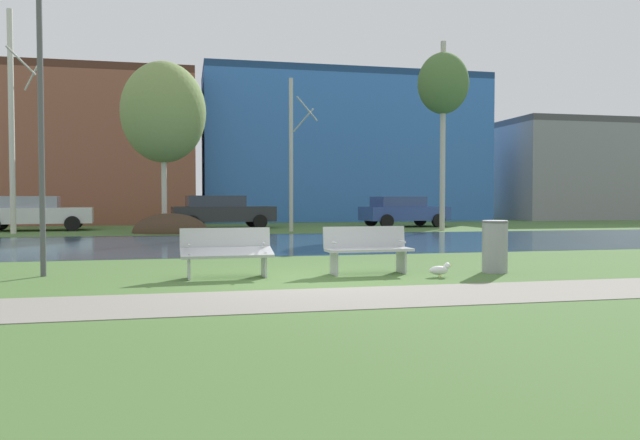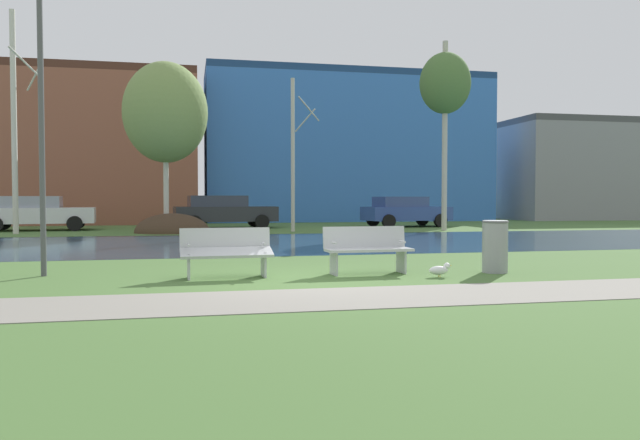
{
  "view_description": "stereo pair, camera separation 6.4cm",
  "coord_description": "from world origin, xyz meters",
  "px_view_note": "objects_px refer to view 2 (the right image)",
  "views": [
    {
      "loc": [
        -1.98,
        -10.04,
        1.4
      ],
      "look_at": [
        0.54,
        1.5,
        0.98
      ],
      "focal_mm": 34.34,
      "sensor_mm": 36.0,
      "label": 1
    },
    {
      "loc": [
        -1.92,
        -10.05,
        1.4
      ],
      "look_at": [
        0.54,
        1.5,
        0.98
      ],
      "focal_mm": 34.34,
      "sensor_mm": 36.0,
      "label": 2
    }
  ],
  "objects_px": {
    "seagull": "(440,270)",
    "bench_left": "(226,251)",
    "bench_right": "(367,248)",
    "parked_van_nearest_white": "(36,212)",
    "parked_sedan_second_dark": "(224,211)",
    "parked_hatch_third_blue": "(405,211)",
    "trash_bin": "(495,246)",
    "streetlamp": "(40,60)"
  },
  "relations": [
    {
      "from": "parked_sedan_second_dark",
      "to": "streetlamp",
      "type": "bearing_deg",
      "value": -103.61
    },
    {
      "from": "seagull",
      "to": "bench_left",
      "type": "bearing_deg",
      "value": 168.58
    },
    {
      "from": "streetlamp",
      "to": "parked_sedan_second_dark",
      "type": "bearing_deg",
      "value": 76.39
    },
    {
      "from": "seagull",
      "to": "parked_van_nearest_white",
      "type": "relative_size",
      "value": 0.09
    },
    {
      "from": "bench_right",
      "to": "parked_sedan_second_dark",
      "type": "relative_size",
      "value": 0.34
    },
    {
      "from": "bench_right",
      "to": "seagull",
      "type": "distance_m",
      "value": 1.38
    },
    {
      "from": "trash_bin",
      "to": "parked_van_nearest_white",
      "type": "relative_size",
      "value": 0.21
    },
    {
      "from": "bench_left",
      "to": "parked_sedan_second_dark",
      "type": "relative_size",
      "value": 0.34
    },
    {
      "from": "parked_hatch_third_blue",
      "to": "bench_left",
      "type": "bearing_deg",
      "value": -118.94
    },
    {
      "from": "bench_left",
      "to": "bench_right",
      "type": "distance_m",
      "value": 2.59
    },
    {
      "from": "parked_van_nearest_white",
      "to": "parked_sedan_second_dark",
      "type": "xyz_separation_m",
      "value": [
        8.02,
        0.41,
        0.01
      ]
    },
    {
      "from": "bench_right",
      "to": "seagull",
      "type": "height_order",
      "value": "bench_right"
    },
    {
      "from": "parked_hatch_third_blue",
      "to": "bench_right",
      "type": "bearing_deg",
      "value": -112.01
    },
    {
      "from": "bench_left",
      "to": "streetlamp",
      "type": "relative_size",
      "value": 0.28
    },
    {
      "from": "bench_left",
      "to": "seagull",
      "type": "xyz_separation_m",
      "value": [
        3.7,
        -0.75,
        -0.34
      ]
    },
    {
      "from": "seagull",
      "to": "streetlamp",
      "type": "bearing_deg",
      "value": 166.77
    },
    {
      "from": "streetlamp",
      "to": "parked_hatch_third_blue",
      "type": "height_order",
      "value": "streetlamp"
    },
    {
      "from": "bench_right",
      "to": "parked_van_nearest_white",
      "type": "distance_m",
      "value": 19.93
    },
    {
      "from": "trash_bin",
      "to": "streetlamp",
      "type": "relative_size",
      "value": 0.17
    },
    {
      "from": "parked_sedan_second_dark",
      "to": "parked_hatch_third_blue",
      "type": "bearing_deg",
      "value": -2.85
    },
    {
      "from": "bench_right",
      "to": "parked_van_nearest_white",
      "type": "height_order",
      "value": "parked_van_nearest_white"
    },
    {
      "from": "parked_van_nearest_white",
      "to": "parked_sedan_second_dark",
      "type": "relative_size",
      "value": 1.0
    },
    {
      "from": "bench_right",
      "to": "trash_bin",
      "type": "xyz_separation_m",
      "value": [
        2.4,
        -0.32,
        0.04
      ]
    },
    {
      "from": "trash_bin",
      "to": "parked_sedan_second_dark",
      "type": "relative_size",
      "value": 0.2
    },
    {
      "from": "bench_left",
      "to": "streetlamp",
      "type": "distance_m",
      "value": 4.74
    },
    {
      "from": "seagull",
      "to": "parked_sedan_second_dark",
      "type": "xyz_separation_m",
      "value": [
        -2.8,
        18.57,
        0.67
      ]
    },
    {
      "from": "bench_right",
      "to": "parked_hatch_third_blue",
      "type": "xyz_separation_m",
      "value": [
        7.03,
        17.38,
        0.31
      ]
    },
    {
      "from": "streetlamp",
      "to": "parked_sedan_second_dark",
      "type": "xyz_separation_m",
      "value": [
        4.1,
        16.94,
        -3.05
      ]
    },
    {
      "from": "seagull",
      "to": "streetlamp",
      "type": "distance_m",
      "value": 8.01
    },
    {
      "from": "parked_sedan_second_dark",
      "to": "parked_hatch_third_blue",
      "type": "relative_size",
      "value": 1.12
    },
    {
      "from": "bench_left",
      "to": "bench_right",
      "type": "bearing_deg",
      "value": 0.0
    },
    {
      "from": "bench_right",
      "to": "streetlamp",
      "type": "distance_m",
      "value": 6.76
    },
    {
      "from": "trash_bin",
      "to": "seagull",
      "type": "height_order",
      "value": "trash_bin"
    },
    {
      "from": "seagull",
      "to": "parked_hatch_third_blue",
      "type": "bearing_deg",
      "value": 71.93
    },
    {
      "from": "parked_sedan_second_dark",
      "to": "parked_hatch_third_blue",
      "type": "distance_m",
      "value": 8.72
    },
    {
      "from": "trash_bin",
      "to": "parked_sedan_second_dark",
      "type": "bearing_deg",
      "value": 102.69
    },
    {
      "from": "parked_van_nearest_white",
      "to": "parked_hatch_third_blue",
      "type": "relative_size",
      "value": 1.12
    },
    {
      "from": "parked_hatch_third_blue",
      "to": "parked_van_nearest_white",
      "type": "bearing_deg",
      "value": 179.93
    },
    {
      "from": "parked_sedan_second_dark",
      "to": "seagull",
      "type": "bearing_deg",
      "value": -81.44
    },
    {
      "from": "bench_right",
      "to": "parked_van_nearest_white",
      "type": "bearing_deg",
      "value": 119.13
    },
    {
      "from": "trash_bin",
      "to": "parked_van_nearest_white",
      "type": "distance_m",
      "value": 21.47
    },
    {
      "from": "bench_left",
      "to": "parked_hatch_third_blue",
      "type": "relative_size",
      "value": 0.38
    }
  ]
}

